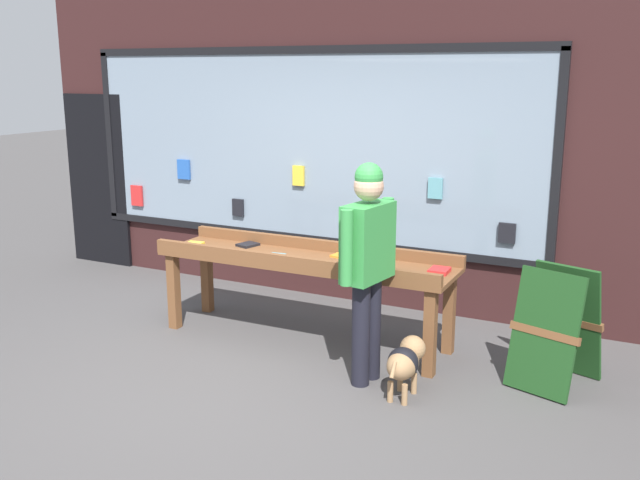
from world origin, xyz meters
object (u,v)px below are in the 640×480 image
at_px(person_browsing, 368,256).
at_px(small_dog, 405,361).
at_px(sandwich_board_sign, 557,326).
at_px(display_table_main, 305,265).

bearing_deg(person_browsing, small_dog, -98.12).
xyz_separation_m(small_dog, sandwich_board_sign, (0.96, 0.72, 0.19)).
xyz_separation_m(person_browsing, small_dog, (0.36, -0.11, -0.74)).
bearing_deg(sandwich_board_sign, display_table_main, -161.43).
relative_size(person_browsing, sandwich_board_sign, 1.86).
height_order(display_table_main, sandwich_board_sign, sandwich_board_sign).
bearing_deg(display_table_main, sandwich_board_sign, 1.44).
relative_size(small_dog, sandwich_board_sign, 0.61).
height_order(display_table_main, person_browsing, person_browsing).
distance_m(person_browsing, small_dog, 0.83).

